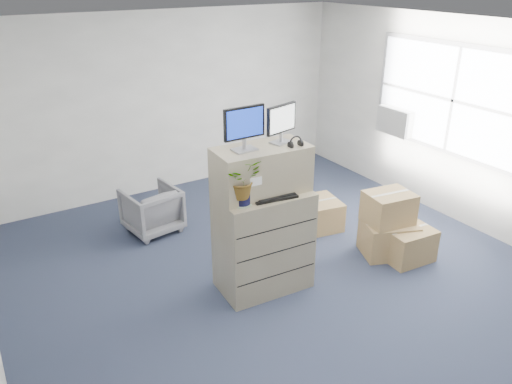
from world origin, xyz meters
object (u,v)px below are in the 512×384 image
(monitor_right, at_px, (281,122))
(office_chair, at_px, (152,208))
(water_bottle, at_px, (270,179))
(keyboard, at_px, (274,197))
(monitor_left, at_px, (244,126))
(potted_plant, at_px, (242,184))
(filing_cabinet_lower, at_px, (263,241))

(monitor_right, distance_m, office_chair, 2.56)
(water_bottle, bearing_deg, keyboard, -109.77)
(keyboard, bearing_deg, water_bottle, 78.74)
(monitor_left, relative_size, keyboard, 0.96)
(monitor_right, distance_m, water_bottle, 0.61)
(keyboard, bearing_deg, potted_plant, -177.04)
(monitor_right, distance_m, potted_plant, 0.80)
(office_chair, bearing_deg, monitor_left, 94.08)
(keyboard, height_order, potted_plant, potted_plant)
(filing_cabinet_lower, distance_m, monitor_right, 1.34)
(monitor_left, xyz_separation_m, water_bottle, (0.28, -0.06, -0.61))
(monitor_left, distance_m, potted_plant, 0.57)
(monitor_left, height_order, office_chair, monitor_left)
(filing_cabinet_lower, height_order, monitor_right, monitor_right)
(keyboard, xyz_separation_m, potted_plant, (-0.36, 0.04, 0.22))
(monitor_left, height_order, monitor_right, monitor_left)
(monitor_left, distance_m, office_chair, 2.46)
(keyboard, distance_m, office_chair, 2.31)
(monitor_right, bearing_deg, filing_cabinet_lower, 179.92)
(potted_plant, xyz_separation_m, office_chair, (-0.26, 2.03, -1.05))
(water_bottle, relative_size, potted_plant, 0.70)
(water_bottle, relative_size, office_chair, 0.42)
(monitor_right, bearing_deg, monitor_left, 165.60)
(monitor_right, relative_size, office_chair, 0.59)
(office_chair, bearing_deg, filing_cabinet_lower, 99.09)
(monitor_right, bearing_deg, water_bottle, -175.15)
(monitor_left, relative_size, office_chair, 0.66)
(keyboard, bearing_deg, filing_cabinet_lower, 108.99)
(monitor_left, xyz_separation_m, potted_plant, (-0.14, -0.18, -0.53))
(filing_cabinet_lower, distance_m, potted_plant, 0.89)
(filing_cabinet_lower, height_order, potted_plant, potted_plant)
(potted_plant, bearing_deg, water_bottle, 16.48)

